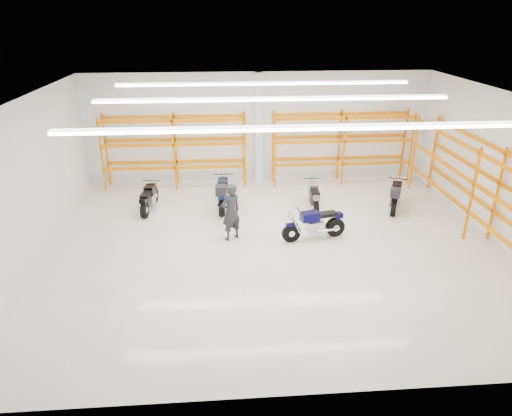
{
  "coord_description": "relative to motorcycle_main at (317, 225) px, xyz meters",
  "views": [
    {
      "loc": [
        -1.5,
        -12.42,
        6.66
      ],
      "look_at": [
        -0.51,
        0.5,
        1.07
      ],
      "focal_mm": 32.0,
      "sensor_mm": 36.0,
      "label": 1
    }
  ],
  "objects": [
    {
      "name": "motorcycle_back_d",
      "position": [
        3.28,
        2.02,
        0.04
      ],
      "size": [
        1.11,
        2.03,
        1.1
      ],
      "color": "black",
      "rests_on": "ground"
    },
    {
      "name": "room_shell",
      "position": [
        -1.4,
        -0.36,
        2.8
      ],
      "size": [
        14.02,
        12.02,
        4.51
      ],
      "color": "white",
      "rests_on": "ground"
    },
    {
      "name": "pallet_racking_side",
      "position": [
        5.08,
        -0.38,
        1.33
      ],
      "size": [
        0.87,
        9.07,
        3.0
      ],
      "color": "#FD7400",
      "rests_on": "ground"
    },
    {
      "name": "pallet_racking_back_left",
      "position": [
        -4.8,
        5.1,
        1.3
      ],
      "size": [
        5.67,
        0.87,
        3.0
      ],
      "color": "#FD7400",
      "rests_on": "ground"
    },
    {
      "name": "motorcycle_main",
      "position": [
        0.0,
        0.0,
        0.0
      ],
      "size": [
        2.09,
        0.75,
        1.04
      ],
      "color": "black",
      "rests_on": "ground"
    },
    {
      "name": "pallet_racking_back_right",
      "position": [
        2.0,
        5.1,
        1.3
      ],
      "size": [
        5.67,
        0.87,
        3.0
      ],
      "color": "#FD7400",
      "rests_on": "ground"
    },
    {
      "name": "structural_column",
      "position": [
        -1.4,
        5.44,
        1.77
      ],
      "size": [
        0.32,
        0.32,
        4.5
      ],
      "primitive_type": "cube",
      "color": "white",
      "rests_on": "ground"
    },
    {
      "name": "motorcycle_back_c",
      "position": [
        0.37,
        2.44,
        -0.03
      ],
      "size": [
        0.65,
        1.98,
        0.97
      ],
      "color": "black",
      "rests_on": "ground"
    },
    {
      "name": "standing_man",
      "position": [
        -2.69,
        0.18,
        0.44
      ],
      "size": [
        0.81,
        0.74,
        1.86
      ],
      "primitive_type": "imported",
      "rotation": [
        0.0,
        0.0,
        3.73
      ],
      "color": "black",
      "rests_on": "ground"
    },
    {
      "name": "motorcycle_back_a",
      "position": [
        -5.59,
        2.63,
        -0.03
      ],
      "size": [
        0.68,
        1.98,
        0.97
      ],
      "color": "black",
      "rests_on": "ground"
    },
    {
      "name": "motorcycle_back_b",
      "position": [
        -2.94,
        2.59,
        0.09
      ],
      "size": [
        0.75,
        2.35,
        1.21
      ],
      "color": "black",
      "rests_on": "ground"
    },
    {
      "name": "ground",
      "position": [
        -1.4,
        -0.38,
        -0.48
      ],
      "size": [
        14.0,
        14.0,
        0.0
      ],
      "primitive_type": "plane",
      "color": "beige",
      "rests_on": "ground"
    }
  ]
}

